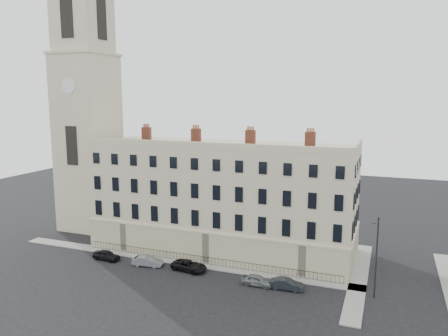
# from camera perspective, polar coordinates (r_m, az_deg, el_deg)

# --- Properties ---
(ground) EXTENTS (160.00, 160.00, 0.00)m
(ground) POSITION_cam_1_polar(r_m,az_deg,el_deg) (51.15, 1.31, -15.46)
(ground) COLOR black
(ground) RESTS_ON ground
(terrace) EXTENTS (36.22, 12.22, 17.00)m
(terrace) POSITION_cam_1_polar(r_m,az_deg,el_deg) (61.34, -0.16, -3.81)
(terrace) COLOR beige
(terrace) RESTS_ON ground
(church_tower) EXTENTS (8.00, 8.13, 44.00)m
(church_tower) POSITION_cam_1_polar(r_m,az_deg,el_deg) (73.60, -17.44, 6.74)
(church_tower) COLOR beige
(church_tower) RESTS_ON ground
(pavement_terrace) EXTENTS (48.00, 2.00, 0.12)m
(pavement_terrace) POSITION_cam_1_polar(r_m,az_deg,el_deg) (59.05, -6.39, -11.96)
(pavement_terrace) COLOR gray
(pavement_terrace) RESTS_ON ground
(pavement_east_return) EXTENTS (2.00, 24.00, 0.12)m
(pavement_east_return) POSITION_cam_1_polar(r_m,az_deg,el_deg) (56.07, 17.21, -13.53)
(pavement_east_return) COLOR gray
(pavement_east_return) RESTS_ON ground
(railings) EXTENTS (35.00, 0.04, 0.96)m
(railings) POSITION_cam_1_polar(r_m,az_deg,el_deg) (57.60, -2.60, -11.95)
(railings) COLOR black
(railings) RESTS_ON ground
(car_a) EXTENTS (3.93, 1.81, 1.30)m
(car_a) POSITION_cam_1_polar(r_m,az_deg,el_deg) (61.03, -15.11, -10.93)
(car_a) COLOR black
(car_a) RESTS_ON ground
(car_b) EXTENTS (4.07, 1.89, 1.29)m
(car_b) POSITION_cam_1_polar(r_m,az_deg,el_deg) (57.86, -9.93, -11.88)
(car_b) COLOR gray
(car_b) RESTS_ON ground
(car_c) EXTENTS (3.84, 1.89, 1.08)m
(car_c) POSITION_cam_1_polar(r_m,az_deg,el_deg) (57.96, -9.74, -11.95)
(car_c) COLOR #22242E
(car_c) RESTS_ON ground
(car_d) EXTENTS (4.83, 2.68, 1.28)m
(car_d) POSITION_cam_1_polar(r_m,az_deg,el_deg) (55.78, -4.57, -12.60)
(car_d) COLOR black
(car_d) RESTS_ON ground
(car_e) EXTENTS (3.74, 1.59, 1.26)m
(car_e) POSITION_cam_1_polar(r_m,az_deg,el_deg) (51.76, 4.39, -14.41)
(car_e) COLOR slate
(car_e) RESTS_ON ground
(car_f) EXTENTS (3.87, 1.49, 1.26)m
(car_f) POSITION_cam_1_polar(r_m,az_deg,el_deg) (51.17, 8.17, -14.78)
(car_f) COLOR black
(car_f) RESTS_ON ground
(streetlamp) EXTENTS (0.68, 1.89, 8.93)m
(streetlamp) POSITION_cam_1_polar(r_m,az_deg,el_deg) (49.86, 19.26, -10.54)
(streetlamp) COLOR #28282C
(streetlamp) RESTS_ON ground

